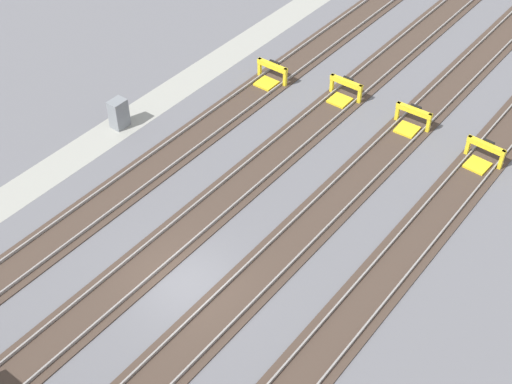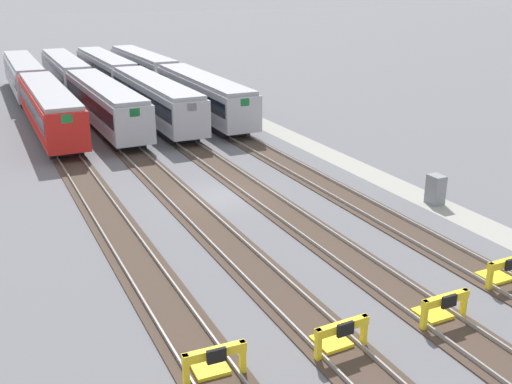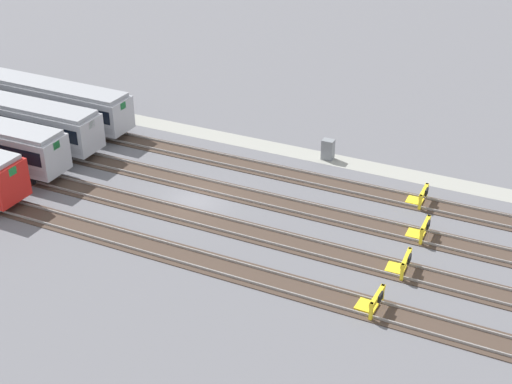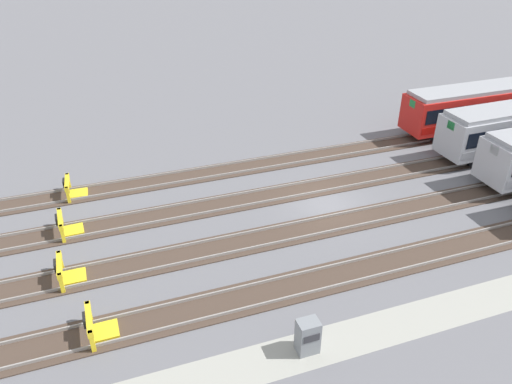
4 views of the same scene
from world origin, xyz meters
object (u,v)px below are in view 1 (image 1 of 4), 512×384
Objects in this scene: bumper_stop_near_inner_track at (343,92)px; bumper_stop_far_inner_track at (482,156)px; bumper_stop_nearest_track at (270,75)px; electrical_cabinet at (119,114)px; bumper_stop_middle_track at (411,121)px.

bumper_stop_far_inner_track is (0.56, 8.42, 0.00)m from bumper_stop_near_inner_track.
bumper_stop_nearest_track is 1.00× the size of bumper_stop_near_inner_track.
bumper_stop_nearest_track is 12.65m from bumper_stop_far_inner_track.
electrical_cabinet reaches higher than bumper_stop_far_inner_track.
bumper_stop_near_inner_track is 1.25× the size of electrical_cabinet.
bumper_stop_far_inner_track is at bearing 117.93° from electrical_cabinet.
bumper_stop_nearest_track is at bearing -87.39° from bumper_stop_far_inner_track.
bumper_stop_nearest_track is at bearing -74.97° from bumper_stop_near_inner_track.
bumper_stop_middle_track is (-1.04, 8.44, 0.00)m from bumper_stop_nearest_track.
electrical_cabinet is (8.13, -3.78, 0.29)m from bumper_stop_nearest_track.
bumper_stop_nearest_track is 8.97m from electrical_cabinet.
bumper_stop_middle_track is 15.29m from electrical_cabinet.
bumper_stop_near_inner_track is at bearing -91.25° from bumper_stop_middle_track.
bumper_stop_middle_track is 1.00× the size of bumper_stop_far_inner_track.
bumper_stop_middle_track is at bearing -96.30° from bumper_stop_far_inner_track.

